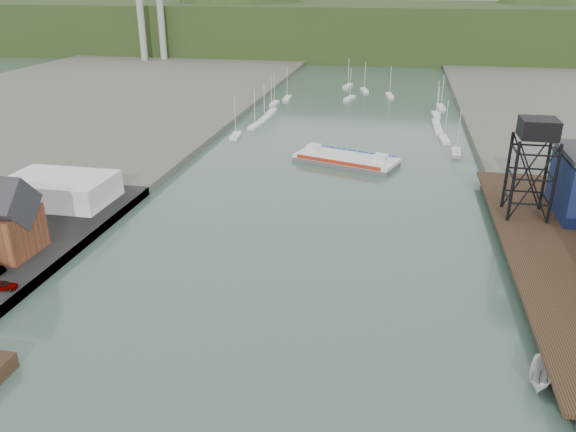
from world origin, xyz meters
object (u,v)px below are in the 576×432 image
at_px(chain_ferry, 346,159).
at_px(car_west_a, 3,285).
at_px(lift_tower, 537,135).
at_px(motorboat, 541,376).

xyz_separation_m(chain_ferry, car_west_a, (-36.81, -66.51, 1.26)).
height_order(lift_tower, motorboat, lift_tower).
distance_m(lift_tower, motorboat, 44.25).
relative_size(motorboat, car_west_a, 1.70).
height_order(lift_tower, chain_ferry, lift_tower).
bearing_deg(lift_tower, car_west_a, -151.52).
distance_m(lift_tower, chain_ferry, 45.81).
bearing_deg(car_west_a, motorboat, -104.00).
height_order(chain_ferry, car_west_a, chain_ferry).
bearing_deg(lift_tower, chain_ferry, 137.91).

